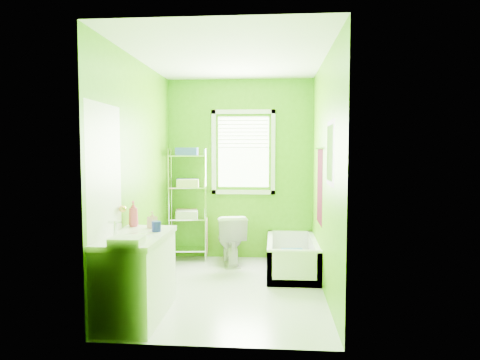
# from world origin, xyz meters

# --- Properties ---
(ground) EXTENTS (2.90, 2.90, 0.00)m
(ground) POSITION_xyz_m (0.00, 0.00, 0.00)
(ground) COLOR silver
(ground) RESTS_ON ground
(room_envelope) EXTENTS (2.14, 2.94, 2.62)m
(room_envelope) POSITION_xyz_m (0.00, 0.00, 1.55)
(room_envelope) COLOR #479807
(room_envelope) RESTS_ON ground
(window) EXTENTS (0.92, 0.05, 1.22)m
(window) POSITION_xyz_m (0.05, 1.42, 1.61)
(window) COLOR white
(window) RESTS_ON ground
(door) EXTENTS (0.09, 0.80, 2.00)m
(door) POSITION_xyz_m (-1.04, -1.00, 1.00)
(door) COLOR white
(door) RESTS_ON ground
(right_wall_decor) EXTENTS (0.04, 1.48, 1.17)m
(right_wall_decor) POSITION_xyz_m (1.04, -0.02, 1.32)
(right_wall_decor) COLOR #430714
(right_wall_decor) RESTS_ON ground
(bathtub) EXTENTS (0.64, 1.36, 0.44)m
(bathtub) POSITION_xyz_m (0.73, 0.72, 0.14)
(bathtub) COLOR white
(bathtub) RESTS_ON ground
(toilet) EXTENTS (0.53, 0.76, 0.70)m
(toilet) POSITION_xyz_m (-0.10, 1.07, 0.35)
(toilet) COLOR white
(toilet) RESTS_ON ground
(vanity) EXTENTS (0.54, 1.06, 1.05)m
(vanity) POSITION_xyz_m (-0.80, -0.90, 0.42)
(vanity) COLOR white
(vanity) RESTS_ON ground
(wire_shelf_unit) EXTENTS (0.57, 0.46, 1.62)m
(wire_shelf_unit) POSITION_xyz_m (-0.73, 1.28, 0.99)
(wire_shelf_unit) COLOR silver
(wire_shelf_unit) RESTS_ON ground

